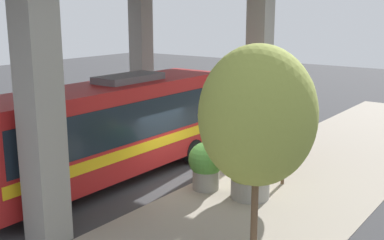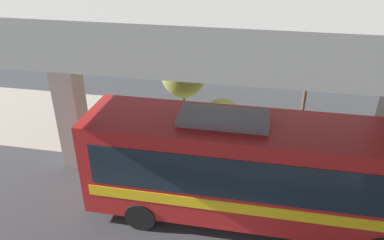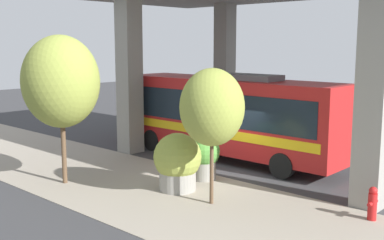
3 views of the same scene
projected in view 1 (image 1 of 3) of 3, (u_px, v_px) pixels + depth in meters
The scene contains 8 objects.
ground_plane at pixel (191, 184), 17.23m from camera, with size 80.00×80.00×0.00m, color #38383A.
sidewalk_strip at pixel (265, 204), 15.49m from camera, with size 6.00×40.00×0.02m.
bus at pixel (110, 126), 17.12m from camera, with size 2.58×10.68×3.79m.
fire_hydrant at pixel (285, 137), 21.70m from camera, with size 0.53×0.26×1.01m.
planter_front at pixel (251, 169), 15.76m from camera, with size 1.67×1.67×2.03m.
planter_middle at pixel (206, 165), 16.56m from camera, with size 1.22×1.22×1.69m.
street_tree_near at pixel (257, 116), 11.05m from camera, with size 2.75×2.75×5.38m.
street_tree_far at pixel (286, 99), 16.53m from camera, with size 2.02×2.02×4.33m.
Camera 1 is at (-9.74, 13.05, 6.09)m, focal length 45.00 mm.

